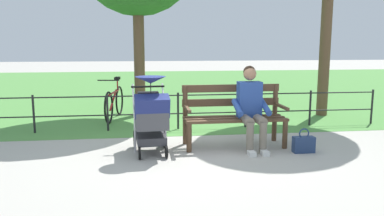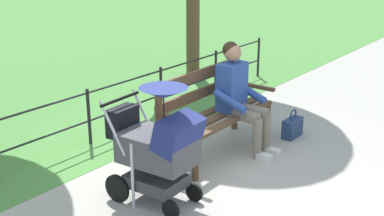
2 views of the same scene
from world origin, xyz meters
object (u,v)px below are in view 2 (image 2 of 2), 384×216
Objects in this scene: person_on_bench at (240,94)px; stroller at (158,144)px; handbag at (292,127)px; park_bench at (212,108)px.

stroller is at bearing 3.91° from person_on_bench.
person_on_bench is 1.11× the size of stroller.
person_on_bench is 0.97m from handbag.
park_bench is at bearing -44.67° from person_on_bench.
stroller is 2.32m from handbag.
person_on_bench is 3.45× the size of handbag.
person_on_bench is at bearing -176.09° from stroller.
park_bench is 1.17m from handbag.
person_on_bench is (-0.23, 0.22, 0.15)m from park_bench.
park_bench is 0.35m from person_on_bench.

